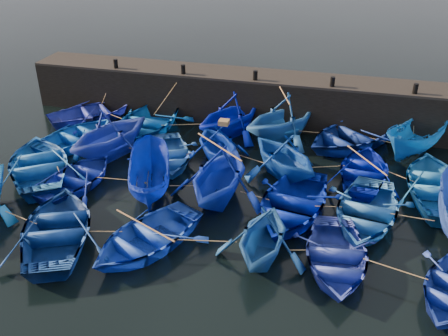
% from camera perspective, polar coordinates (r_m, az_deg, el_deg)
% --- Properties ---
extents(ground, '(120.00, 120.00, 0.00)m').
position_cam_1_polar(ground, '(19.56, -2.42, -6.17)').
color(ground, black).
rests_on(ground, ground).
extents(quay_wall, '(26.00, 2.50, 2.50)m').
position_cam_1_polar(quay_wall, '(28.05, 3.87, 7.94)').
color(quay_wall, black).
rests_on(quay_wall, ground).
extents(quay_top, '(26.00, 2.50, 0.12)m').
position_cam_1_polar(quay_top, '(27.62, 3.96, 10.48)').
color(quay_top, black).
rests_on(quay_top, quay_wall).
extents(bollard_0, '(0.24, 0.24, 0.50)m').
position_cam_1_polar(bollard_0, '(29.23, -12.27, 11.58)').
color(bollard_0, black).
rests_on(bollard_0, quay_top).
extents(bollard_1, '(0.24, 0.24, 0.50)m').
position_cam_1_polar(bollard_1, '(27.70, -4.69, 11.18)').
color(bollard_1, black).
rests_on(bollard_1, quay_top).
extents(bollard_2, '(0.24, 0.24, 0.50)m').
position_cam_1_polar(bollard_2, '(26.68, 3.60, 10.53)').
color(bollard_2, black).
rests_on(bollard_2, quay_top).
extents(bollard_3, '(0.24, 0.24, 0.50)m').
position_cam_1_polar(bollard_3, '(26.24, 12.30, 9.61)').
color(bollard_3, black).
rests_on(bollard_3, quay_top).
extents(bollard_4, '(0.24, 0.24, 0.50)m').
position_cam_1_polar(bollard_4, '(26.41, 21.04, 8.47)').
color(bollard_4, black).
rests_on(bollard_4, quay_top).
extents(boat_0, '(5.76, 5.77, 0.99)m').
position_cam_1_polar(boat_0, '(29.07, -14.83, 6.18)').
color(boat_0, navy).
rests_on(boat_0, ground).
extents(boat_1, '(4.47, 6.01, 1.20)m').
position_cam_1_polar(boat_1, '(26.83, -9.01, 5.14)').
color(boat_1, '#094C9F').
rests_on(boat_1, ground).
extents(boat_2, '(5.49, 5.70, 2.31)m').
position_cam_1_polar(boat_2, '(26.06, 0.72, 6.11)').
color(boat_2, '#000FA6').
rests_on(boat_2, ground).
extents(boat_3, '(6.06, 6.14, 2.45)m').
position_cam_1_polar(boat_3, '(25.76, 6.68, 5.80)').
color(boat_3, '#205AAC').
rests_on(boat_3, ground).
extents(boat_4, '(6.66, 6.85, 1.16)m').
position_cam_1_polar(boat_4, '(25.91, 14.29, 3.65)').
color(boat_4, navy).
rests_on(boat_4, ground).
extents(boat_5, '(3.94, 5.00, 1.84)m').
position_cam_1_polar(boat_5, '(25.65, 21.14, 3.12)').
color(boat_5, '#1257A5').
rests_on(boat_5, ground).
extents(boat_6, '(4.63, 5.42, 0.95)m').
position_cam_1_polar(boat_6, '(26.40, -16.42, 3.58)').
color(boat_6, blue).
rests_on(boat_6, ground).
extents(boat_7, '(5.53, 5.90, 2.49)m').
position_cam_1_polar(boat_7, '(24.40, -12.90, 3.95)').
color(boat_7, '#1D319E').
rests_on(boat_7, ground).
extents(boat_8, '(4.67, 5.28, 0.91)m').
position_cam_1_polar(boat_8, '(23.63, -6.37, 1.55)').
color(boat_8, blue).
rests_on(boat_8, ground).
extents(boat_9, '(4.83, 4.97, 2.00)m').
position_cam_1_polar(boat_9, '(23.30, -0.73, 2.82)').
color(boat_9, '#042599').
rests_on(boat_9, ground).
extents(boat_10, '(5.45, 5.43, 2.17)m').
position_cam_1_polar(boat_10, '(22.24, 6.93, 1.52)').
color(boat_10, navy).
rests_on(boat_10, ground).
extents(boat_11, '(3.53, 4.72, 0.93)m').
position_cam_1_polar(boat_11, '(23.00, 15.81, -0.21)').
color(boat_11, '#000E8E').
rests_on(boat_11, ground).
extents(boat_12, '(4.26, 5.70, 1.13)m').
position_cam_1_polar(boat_12, '(22.66, 23.25, -1.77)').
color(boat_12, blue).
rests_on(boat_12, ground).
extents(boat_13, '(6.40, 6.79, 1.15)m').
position_cam_1_polar(boat_13, '(23.92, -20.35, 0.47)').
color(boat_13, '#134F9A').
rests_on(boat_13, ground).
extents(boat_14, '(3.81, 4.79, 0.89)m').
position_cam_1_polar(boat_14, '(22.55, -16.33, -0.97)').
color(boat_14, '#172AA2').
rests_on(boat_14, ground).
extents(boat_15, '(3.24, 4.95, 1.79)m').
position_cam_1_polar(boat_15, '(21.04, -8.58, -0.89)').
color(boat_15, '#071F90').
rests_on(boat_15, ground).
extents(boat_16, '(4.32, 4.92, 2.46)m').
position_cam_1_polar(boat_16, '(20.24, -0.57, -0.72)').
color(boat_16, '#0F2AC0').
rests_on(boat_16, ground).
extents(boat_17, '(4.47, 5.72, 1.08)m').
position_cam_1_polar(boat_17, '(19.83, 7.76, -4.00)').
color(boat_17, '#03189F').
rests_on(boat_17, ground).
extents(boat_18, '(4.16, 5.37, 1.02)m').
position_cam_1_polar(boat_18, '(20.01, 15.90, -4.74)').
color(boat_18, '#205BB0').
rests_on(boat_18, ground).
extents(boat_21, '(5.54, 6.31, 1.09)m').
position_cam_1_polar(boat_21, '(19.26, -18.41, -6.49)').
color(boat_21, navy).
rests_on(boat_21, ground).
extents(boat_22, '(5.01, 5.65, 0.97)m').
position_cam_1_polar(boat_22, '(18.15, -8.95, -7.79)').
color(boat_22, blue).
rests_on(boat_22, ground).
extents(boat_23, '(3.33, 3.82, 1.95)m').
position_cam_1_polar(boat_23, '(17.20, 4.44, -7.75)').
color(boat_23, '#184C8D').
rests_on(boat_23, ground).
extents(boat_24, '(3.74, 4.85, 0.93)m').
position_cam_1_polar(boat_24, '(17.52, 12.63, -9.81)').
color(boat_24, '#2A3BA9').
rests_on(boat_24, ground).
extents(wooden_crate, '(0.45, 0.44, 0.22)m').
position_cam_1_polar(wooden_crate, '(22.76, -0.01, 5.24)').
color(wooden_crate, olive).
rests_on(wooden_crate, boat_9).
extents(mooring_ropes, '(17.49, 12.05, 2.10)m').
position_cam_1_polar(mooring_ropes, '(23.21, 1.22, 2.36)').
color(mooring_ropes, tan).
rests_on(mooring_ropes, ground).
extents(loose_oars, '(9.74, 12.44, 1.59)m').
position_cam_1_polar(loose_oars, '(21.04, 4.26, 1.97)').
color(loose_oars, '#99724C').
rests_on(loose_oars, ground).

